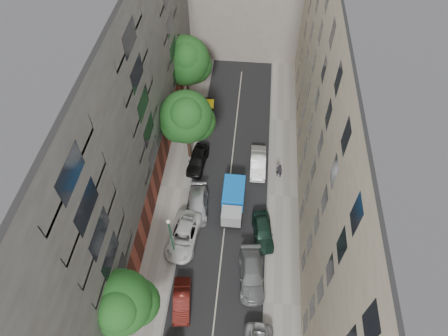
# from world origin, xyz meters

# --- Properties ---
(ground) EXTENTS (120.00, 120.00, 0.00)m
(ground) POSITION_xyz_m (0.00, 0.00, 0.00)
(ground) COLOR #4C4C49
(ground) RESTS_ON ground
(road_surface) EXTENTS (8.00, 44.00, 0.02)m
(road_surface) POSITION_xyz_m (0.00, 0.00, 0.01)
(road_surface) COLOR black
(road_surface) RESTS_ON ground
(sidewalk_left) EXTENTS (3.00, 44.00, 0.15)m
(sidewalk_left) POSITION_xyz_m (-5.50, 0.00, 0.07)
(sidewalk_left) COLOR gray
(sidewalk_left) RESTS_ON ground
(sidewalk_right) EXTENTS (3.00, 44.00, 0.15)m
(sidewalk_right) POSITION_xyz_m (5.50, 0.00, 0.07)
(sidewalk_right) COLOR gray
(sidewalk_right) RESTS_ON ground
(building_left) EXTENTS (8.00, 44.00, 20.00)m
(building_left) POSITION_xyz_m (-11.00, 0.00, 10.00)
(building_left) COLOR #454340
(building_left) RESTS_ON ground
(building_right) EXTENTS (8.00, 44.00, 20.00)m
(building_right) POSITION_xyz_m (11.00, 0.00, 10.00)
(building_right) COLOR beige
(building_right) RESTS_ON ground
(tarp_truck) EXTENTS (2.04, 4.98, 2.30)m
(tarp_truck) POSITION_xyz_m (0.60, -1.82, 1.27)
(tarp_truck) COLOR black
(tarp_truck) RESTS_ON ground
(car_left_1) EXTENTS (1.82, 4.05, 1.29)m
(car_left_1) POSITION_xyz_m (-2.80, -11.70, 0.65)
(car_left_1) COLOR #4E130F
(car_left_1) RESTS_ON ground
(car_left_2) EXTENTS (3.03, 5.64, 1.50)m
(car_left_2) POSITION_xyz_m (-3.60, -5.80, 0.75)
(car_left_2) COLOR silver
(car_left_2) RESTS_ON ground
(car_left_3) EXTENTS (2.34, 4.82, 1.35)m
(car_left_3) POSITION_xyz_m (-2.80, -2.20, 0.68)
(car_left_3) COLOR silver
(car_left_3) RESTS_ON ground
(car_left_4) EXTENTS (2.21, 4.51, 1.48)m
(car_left_4) POSITION_xyz_m (-3.60, 3.40, 0.74)
(car_left_4) COLOR black
(car_left_4) RESTS_ON ground
(car_left_5) EXTENTS (1.87, 4.51, 1.45)m
(car_left_5) POSITION_xyz_m (-3.56, 11.00, 0.73)
(car_left_5) COLOR black
(car_left_5) RESTS_ON ground
(car_right_1) EXTENTS (2.57, 5.26, 1.47)m
(car_right_1) POSITION_xyz_m (2.80, -8.97, 0.74)
(car_right_1) COLOR slate
(car_right_1) RESTS_ON ground
(car_right_2) EXTENTS (2.38, 4.55, 1.48)m
(car_right_2) POSITION_xyz_m (3.60, -4.60, 0.74)
(car_right_2) COLOR black
(car_right_2) RESTS_ON ground
(car_right_3) EXTENTS (1.68, 4.54, 1.48)m
(car_right_3) POSITION_xyz_m (2.80, 3.60, 0.74)
(car_right_3) COLOR silver
(car_right_3) RESTS_ON ground
(tree_near) EXTENTS (4.97, 4.65, 7.67)m
(tree_near) POSITION_xyz_m (-6.30, -14.10, 5.22)
(tree_near) COLOR #382619
(tree_near) RESTS_ON sidewalk_left
(tree_mid) EXTENTS (5.50, 5.26, 8.54)m
(tree_mid) POSITION_xyz_m (-4.50, 4.29, 5.78)
(tree_mid) COLOR #382619
(tree_mid) RESTS_ON sidewalk_left
(tree_far) EXTENTS (5.87, 5.67, 8.06)m
(tree_far) POSITION_xyz_m (-6.20, 14.08, 5.23)
(tree_far) COLOR #382619
(tree_far) RESTS_ON sidewalk_left
(lamp_post) EXTENTS (0.36, 0.36, 5.69)m
(lamp_post) POSITION_xyz_m (-4.20, -7.36, 3.71)
(lamp_post) COLOR #195736
(lamp_post) RESTS_ON sidewalk_left
(pedestrian) EXTENTS (0.76, 0.62, 1.81)m
(pedestrian) POSITION_xyz_m (5.00, 2.50, 1.05)
(pedestrian) COLOR black
(pedestrian) RESTS_ON sidewalk_right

